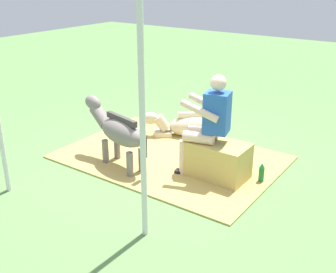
{
  "coord_description": "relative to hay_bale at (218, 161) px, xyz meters",
  "views": [
    {
      "loc": [
        -3.11,
        4.35,
        2.57
      ],
      "look_at": [
        -0.25,
        0.29,
        0.55
      ],
      "focal_mm": 44.62,
      "sensor_mm": 36.0,
      "label": 1
    }
  ],
  "objects": [
    {
      "name": "person_seated",
      "position": [
        0.16,
        0.03,
        0.52
      ],
      "size": [
        0.71,
        0.51,
        1.38
      ],
      "color": "beige",
      "rests_on": "ground"
    },
    {
      "name": "hay_patch",
      "position": [
        0.86,
        -0.15,
        -0.24
      ],
      "size": [
        3.04,
        2.12,
        0.02
      ],
      "primitive_type": "cube",
      "color": "tan",
      "rests_on": "ground"
    },
    {
      "name": "ground_plane",
      "position": [
        0.83,
        0.02,
        -0.25
      ],
      "size": [
        24.0,
        24.0,
        0.0
      ],
      "primitive_type": "plane",
      "color": "#608C4C"
    },
    {
      "name": "pony_standing",
      "position": [
        1.29,
        0.47,
        0.28
      ],
      "size": [
        1.33,
        0.51,
        0.88
      ],
      "color": "slate",
      "rests_on": "ground"
    },
    {
      "name": "tent_pole_left",
      "position": [
        0.01,
        1.53,
        0.97
      ],
      "size": [
        0.06,
        0.06,
        2.44
      ],
      "primitive_type": "cylinder",
      "color": "silver",
      "rests_on": "ground"
    },
    {
      "name": "pony_lying",
      "position": [
        1.08,
        -1.02,
        -0.06
      ],
      "size": [
        1.24,
        1.01,
        0.42
      ],
      "color": "beige",
      "rests_on": "ground"
    },
    {
      "name": "soda_bottle",
      "position": [
        -0.52,
        -0.2,
        -0.11
      ],
      "size": [
        0.07,
        0.07,
        0.28
      ],
      "color": "#197233",
      "rests_on": "ground"
    },
    {
      "name": "hay_bale",
      "position": [
        0.0,
        0.0,
        0.0
      ],
      "size": [
        0.76,
        0.47,
        0.5
      ],
      "primitive_type": "cube",
      "color": "tan",
      "rests_on": "ground"
    }
  ]
}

